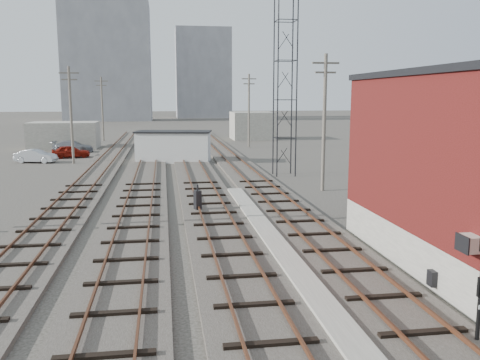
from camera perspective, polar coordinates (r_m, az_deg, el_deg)
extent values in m
plane|color=#282621|center=(64.86, -4.98, 3.78)|extent=(320.00, 320.00, 0.00)
cube|color=#332D28|center=(44.35, -0.04, 1.38)|extent=(3.20, 90.00, 0.20)
cube|color=#4C2816|center=(44.22, -0.96, 1.65)|extent=(0.07, 90.00, 0.12)
cube|color=#4C2816|center=(44.43, 0.88, 1.69)|extent=(0.07, 90.00, 0.12)
cube|color=#332D28|center=(43.94, -5.20, 1.26)|extent=(3.20, 90.00, 0.20)
cube|color=#4C2816|center=(43.87, -6.14, 1.54)|extent=(0.07, 90.00, 0.12)
cube|color=#4C2816|center=(43.95, -4.28, 1.58)|extent=(0.07, 90.00, 0.12)
cube|color=#332D28|center=(43.89, -10.42, 1.14)|extent=(3.20, 90.00, 0.20)
cube|color=#4C2816|center=(43.89, -11.37, 1.41)|extent=(0.07, 90.00, 0.12)
cube|color=#4C2816|center=(43.84, -9.50, 1.46)|extent=(0.07, 90.00, 0.12)
cube|color=#332D28|center=(44.21, -15.61, 1.01)|extent=(3.20, 90.00, 0.20)
cube|color=#4C2816|center=(44.28, -16.55, 1.28)|extent=(0.07, 90.00, 0.12)
cube|color=#4C2816|center=(44.10, -14.70, 1.33)|extent=(0.07, 90.00, 0.12)
cube|color=gray|center=(19.94, 4.97, -8.56)|extent=(0.90, 28.00, 0.26)
cube|color=beige|center=(15.47, 24.36, -6.50)|extent=(0.45, 0.62, 0.45)
cube|color=black|center=(17.66, 20.76, -10.28)|extent=(0.20, 0.35, 0.50)
cylinder|color=black|center=(39.68, 4.27, 11.13)|extent=(0.10, 0.10, 15.00)
cylinder|color=black|center=(40.04, 6.41, 11.08)|extent=(0.10, 0.10, 15.00)
cylinder|color=black|center=(41.15, 3.80, 11.07)|extent=(0.10, 0.10, 15.00)
cylinder|color=black|center=(41.49, 5.87, 11.03)|extent=(0.10, 0.10, 15.00)
cylinder|color=#595147|center=(50.19, -18.43, 6.88)|extent=(0.24, 0.24, 9.00)
cube|color=#595147|center=(50.21, -18.66, 11.32)|extent=(1.80, 0.12, 0.12)
cube|color=#595147|center=(50.18, -18.63, 10.64)|extent=(1.40, 0.12, 0.12)
cylinder|color=#595147|center=(74.94, -15.20, 7.69)|extent=(0.24, 0.24, 9.00)
cube|color=#595147|center=(74.95, -15.33, 10.67)|extent=(1.80, 0.12, 0.12)
cube|color=#595147|center=(74.93, -15.31, 10.21)|extent=(1.40, 0.12, 0.12)
cylinder|color=#595147|center=(34.14, 9.43, 6.28)|extent=(0.24, 0.24, 9.00)
cube|color=#595147|center=(34.16, 9.61, 12.83)|extent=(1.80, 0.12, 0.12)
cube|color=#595147|center=(34.13, 9.58, 11.82)|extent=(1.40, 0.12, 0.12)
cylinder|color=#595147|center=(63.34, 1.01, 7.76)|extent=(0.24, 0.24, 9.00)
cube|color=#595147|center=(63.35, 1.02, 11.29)|extent=(1.80, 0.12, 0.12)
cube|color=#595147|center=(63.33, 1.01, 10.75)|extent=(1.40, 0.12, 0.12)
cube|color=gray|center=(140.41, -14.62, 12.63)|extent=(22.00, 14.00, 30.00)
cube|color=gray|center=(155.05, -4.19, 11.82)|extent=(16.00, 12.00, 26.00)
cube|color=gray|center=(65.71, -19.12, 4.78)|extent=(8.00, 5.00, 3.20)
cube|color=gray|center=(75.68, 1.36, 6.13)|extent=(6.00, 6.00, 4.00)
cube|color=gray|center=(14.76, 25.01, -16.42)|extent=(0.40, 0.40, 0.10)
cube|color=black|center=(27.68, -4.78, -2.32)|extent=(0.44, 0.44, 1.11)
cylinder|color=black|center=(27.54, -4.80, -0.85)|extent=(0.09, 0.09, 0.33)
cube|color=silver|center=(49.39, -7.47, 3.68)|extent=(7.30, 4.07, 2.87)
cube|color=black|center=(49.26, -7.50, 5.41)|extent=(7.57, 4.34, 0.14)
imported|color=maroon|center=(55.29, -18.48, 3.06)|extent=(4.08, 2.40, 1.30)
imported|color=#AFB3B7|center=(52.27, -21.94, 2.51)|extent=(4.08, 2.20, 1.28)
imported|color=gray|center=(60.86, -18.26, 3.60)|extent=(4.64, 2.24, 1.30)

